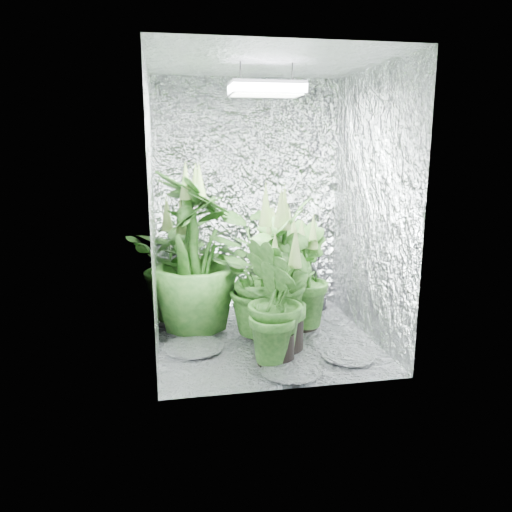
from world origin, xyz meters
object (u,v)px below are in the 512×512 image
at_px(plant_e, 265,276).
at_px(circulation_fan, 314,290).
at_px(grow_lamp, 266,89).
at_px(plant_g, 276,303).
at_px(plant_d, 194,254).
at_px(plant_a, 183,263).
at_px(plant_c, 302,278).
at_px(plant_f, 283,276).
at_px(plant_b, 278,264).

bearing_deg(plant_e, circulation_fan, 44.60).
height_order(grow_lamp, plant_g, grow_lamp).
bearing_deg(circulation_fan, plant_d, -174.83).
distance_m(plant_a, plant_c, 0.99).
bearing_deg(grow_lamp, plant_f, -62.93).
relative_size(grow_lamp, plant_c, 0.55).
bearing_deg(plant_g, plant_e, 87.38).
bearing_deg(plant_c, plant_e, -156.52).
relative_size(plant_a, plant_e, 1.04).
bearing_deg(circulation_fan, plant_c, -131.83).
bearing_deg(plant_c, plant_f, -123.30).
height_order(plant_c, plant_d, plant_d).
bearing_deg(plant_a, circulation_fan, 3.58).
distance_m(plant_c, plant_d, 0.88).
bearing_deg(plant_d, grow_lamp, -27.72).
distance_m(plant_b, plant_c, 0.45).
height_order(grow_lamp, plant_b, grow_lamp).
xyz_separation_m(grow_lamp, plant_c, (0.34, 0.20, -1.41)).
relative_size(plant_f, circulation_fan, 2.89).
height_order(grow_lamp, plant_a, grow_lamp).
relative_size(plant_d, circulation_fan, 3.27).
distance_m(grow_lamp, plant_b, 1.55).
bearing_deg(plant_g, plant_c, 60.41).
distance_m(plant_d, plant_e, 0.58).
relative_size(plant_c, circulation_fan, 2.24).
bearing_deg(plant_b, plant_a, -173.11).
relative_size(plant_e, circulation_fan, 2.48).
xyz_separation_m(grow_lamp, plant_f, (0.09, -0.18, -1.28)).
distance_m(plant_g, circulation_fan, 1.22).
xyz_separation_m(plant_a, plant_d, (0.08, -0.27, 0.13)).
distance_m(plant_b, plant_d, 0.86).
height_order(plant_d, plant_g, plant_d).
distance_m(plant_b, plant_g, 1.10).
height_order(plant_d, circulation_fan, plant_d).
bearing_deg(plant_b, plant_f, -100.22).
bearing_deg(plant_f, plant_a, 133.41).
bearing_deg(circulation_fan, plant_f, -133.75).
distance_m(plant_b, plant_e, 0.63).
height_order(plant_a, plant_d, plant_d).
xyz_separation_m(plant_a, plant_b, (0.83, 0.10, -0.06)).
height_order(grow_lamp, plant_f, grow_lamp).
bearing_deg(plant_d, plant_b, 26.37).
bearing_deg(grow_lamp, circulation_fan, 46.93).
height_order(plant_b, plant_c, plant_b).
distance_m(plant_f, plant_g, 0.29).
bearing_deg(plant_d, circulation_fan, 17.64).
xyz_separation_m(plant_b, plant_f, (-0.15, -0.82, 0.12)).
relative_size(plant_a, plant_g, 1.12).
xyz_separation_m(plant_a, plant_g, (0.57, -0.97, -0.06)).
height_order(plant_d, plant_e, plant_d).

